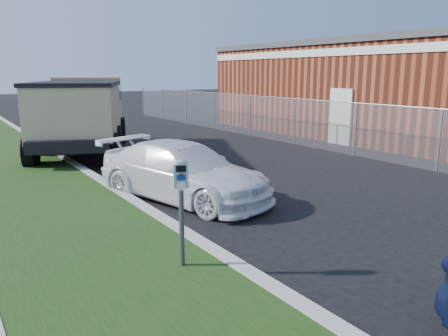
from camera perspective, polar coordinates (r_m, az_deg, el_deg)
ground at (r=8.80m, az=11.34°, el=-6.45°), size 120.00×120.00×0.00m
chainlink_fence at (r=17.62m, az=9.35°, el=7.16°), size 0.06×30.06×30.00m
brick_building at (r=22.68m, az=19.02°, el=9.97°), size 9.20×14.20×4.17m
parking_meter at (r=5.99m, az=-5.64°, el=-2.78°), size 0.25×0.21×1.52m
white_wagon at (r=9.89m, az=-5.59°, el=-0.36°), size 3.03×4.72×1.27m
dump_truck at (r=16.43m, az=-18.00°, el=7.13°), size 4.89×7.12×2.63m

